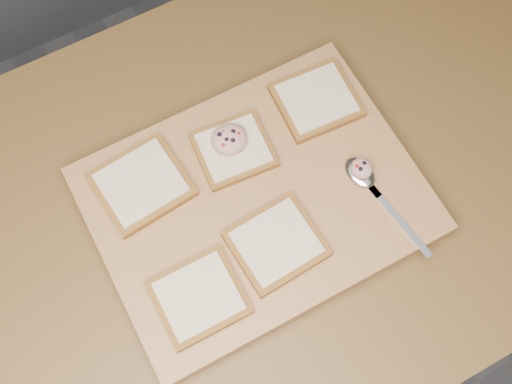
# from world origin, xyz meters

# --- Properties ---
(ground) EXTENTS (4.00, 4.00, 0.00)m
(ground) POSITION_xyz_m (0.00, 0.00, 0.00)
(ground) COLOR #515459
(ground) RESTS_ON ground
(island_counter) EXTENTS (2.00, 0.80, 0.90)m
(island_counter) POSITION_xyz_m (0.00, 0.00, 0.45)
(island_counter) COLOR slate
(island_counter) RESTS_ON ground
(cutting_board) EXTENTS (0.49, 0.37, 0.04)m
(cutting_board) POSITION_xyz_m (0.10, -0.02, 0.92)
(cutting_board) COLOR tan
(cutting_board) RESTS_ON island_counter
(bread_far_left) EXTENTS (0.14, 0.13, 0.02)m
(bread_far_left) POSITION_xyz_m (-0.05, 0.08, 0.95)
(bread_far_left) COLOR brown
(bread_far_left) RESTS_ON cutting_board
(bread_far_center) EXTENTS (0.12, 0.11, 0.02)m
(bread_far_center) POSITION_xyz_m (0.11, 0.06, 0.95)
(bread_far_center) COLOR brown
(bread_far_center) RESTS_ON cutting_board
(bread_far_right) EXTENTS (0.13, 0.12, 0.02)m
(bread_far_right) POSITION_xyz_m (0.26, 0.08, 0.95)
(bread_far_right) COLOR brown
(bread_far_right) RESTS_ON cutting_board
(bread_near_left) EXTENTS (0.12, 0.11, 0.02)m
(bread_near_left) POSITION_xyz_m (-0.05, -0.12, 0.95)
(bread_near_left) COLOR brown
(bread_near_left) RESTS_ON cutting_board
(bread_near_center) EXTENTS (0.13, 0.12, 0.02)m
(bread_near_center) POSITION_xyz_m (0.09, -0.10, 0.95)
(bread_near_center) COLOR brown
(bread_near_center) RESTS_ON cutting_board
(tuna_salad_dollop) EXTENTS (0.06, 0.05, 0.03)m
(tuna_salad_dollop) POSITION_xyz_m (0.10, 0.07, 0.97)
(tuna_salad_dollop) COLOR #DC9A8D
(tuna_salad_dollop) RESTS_ON bread_far_center
(spoon) EXTENTS (0.05, 0.20, 0.01)m
(spoon) POSITION_xyz_m (0.26, -0.08, 0.94)
(spoon) COLOR silver
(spoon) RESTS_ON cutting_board
(spoon_salad) EXTENTS (0.03, 0.04, 0.02)m
(spoon_salad) POSITION_xyz_m (0.26, -0.06, 0.96)
(spoon_salad) COLOR #DC9A8D
(spoon_salad) RESTS_ON spoon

